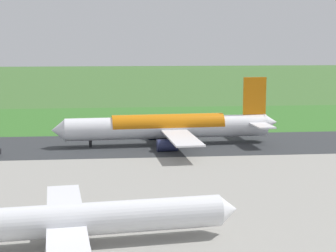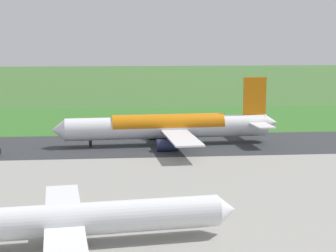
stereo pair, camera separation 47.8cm
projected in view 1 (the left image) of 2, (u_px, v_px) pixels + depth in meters
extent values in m
plane|color=#3D662D|center=(186.00, 144.00, 129.40)|extent=(800.00, 800.00, 0.00)
cube|color=#2D3033|center=(186.00, 144.00, 129.40)|extent=(600.00, 28.42, 0.06)
cube|color=gray|center=(255.00, 243.00, 66.45)|extent=(440.00, 110.00, 0.05)
cube|color=#346B27|center=(171.00, 123.00, 161.98)|extent=(600.00, 80.00, 0.04)
cylinder|color=white|center=(168.00, 127.00, 128.32)|extent=(48.23, 8.21, 5.20)
cone|color=white|center=(58.00, 130.00, 124.23)|extent=(3.31, 5.12, 4.94)
cone|color=white|center=(270.00, 122.00, 132.28)|extent=(3.77, 4.63, 4.42)
cube|color=orange|center=(255.00, 96.00, 130.61)|extent=(5.62, 0.85, 9.00)
cube|color=white|center=(261.00, 125.00, 126.23)|extent=(4.56, 9.23, 0.36)
cube|color=white|center=(247.00, 119.00, 136.95)|extent=(4.56, 9.23, 0.36)
cube|color=white|center=(181.00, 137.00, 117.83)|extent=(7.37, 22.33, 0.35)
cube|color=white|center=(165.00, 122.00, 139.27)|extent=(7.37, 22.33, 0.35)
cylinder|color=#23284C|center=(167.00, 145.00, 121.22)|extent=(4.67, 3.08, 2.80)
cylinder|color=#23284C|center=(157.00, 134.00, 135.84)|extent=(4.67, 3.08, 2.80)
cylinder|color=black|center=(90.00, 140.00, 125.78)|extent=(0.70, 0.70, 3.42)
cylinder|color=black|center=(184.00, 140.00, 125.30)|extent=(0.70, 0.70, 3.42)
cylinder|color=black|center=(177.00, 134.00, 133.09)|extent=(0.70, 0.70, 3.42)
cylinder|color=orange|center=(168.00, 125.00, 128.24)|extent=(26.68, 6.88, 5.23)
cylinder|color=white|center=(73.00, 220.00, 65.06)|extent=(37.00, 8.01, 3.98)
cone|color=white|center=(228.00, 210.00, 69.09)|extent=(2.70, 4.02, 3.79)
cube|color=white|center=(64.00, 203.00, 73.09)|extent=(6.42, 17.26, 0.27)
cube|color=white|center=(68.00, 249.00, 56.81)|extent=(6.42, 17.26, 0.27)
cylinder|color=black|center=(73.00, 241.00, 65.47)|extent=(0.61, 0.61, 1.23)
cylinder|color=slate|center=(247.00, 117.00, 168.97)|extent=(0.10, 0.10, 2.12)
cube|color=red|center=(247.00, 112.00, 168.78)|extent=(0.60, 0.04, 0.60)
cone|color=orange|center=(239.00, 123.00, 160.66)|extent=(0.40, 0.40, 0.55)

